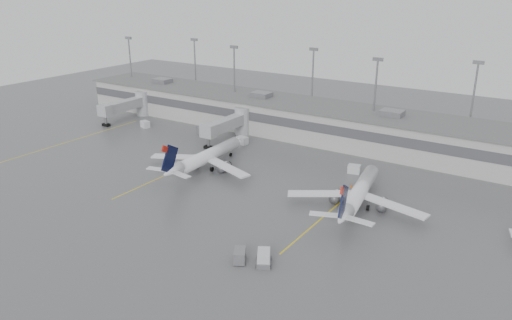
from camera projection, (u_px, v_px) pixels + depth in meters
The scene contains 17 objects.
ground at pixel (169, 234), 77.48m from camera, with size 260.00×260.00×0.00m, color #545457.
terminal at pixel (330, 123), 121.75m from camera, with size 152.00×17.00×9.45m.
light_masts at pixel (342, 87), 123.61m from camera, with size 142.40×8.00×20.60m.
jet_bridge_left at pixel (132, 105), 140.62m from camera, with size 4.00×17.20×7.00m.
jet_bridge_right at pixel (233, 123), 122.69m from camera, with size 4.00×17.20×7.00m.
stand_markings at pixel (254, 184), 96.39m from camera, with size 105.25×40.00×0.01m.
jet_mid_left at pixel (205, 157), 102.93m from camera, with size 24.25×27.21×8.80m.
jet_mid_right at pixel (358, 193), 85.55m from camera, with size 23.96×27.06×8.80m.
baggage_tug at pixel (264, 259), 68.96m from camera, with size 3.26×3.72×2.04m.
baggage_cart at pixel (240, 255), 69.61m from camera, with size 2.76×3.20×1.78m.
gse_uld_a at pixel (145, 124), 132.73m from camera, with size 2.51×1.67×1.78m, color silver.
gse_uld_b at pixel (242, 140), 119.28m from camera, with size 2.60×1.73×1.84m, color silver.
gse_uld_c at pixel (354, 169), 101.48m from camera, with size 2.47×1.64×1.75m, color silver.
gse_loader at pixel (204, 130), 127.26m from camera, with size 2.16×3.46×2.16m, color slate.
cone_a at pixel (107, 125), 134.50m from camera, with size 0.39×0.39×0.61m, color orange.
cone_b at pixel (217, 154), 111.74m from camera, with size 0.40×0.40×0.64m, color orange.
cone_c at pixel (352, 186), 94.61m from camera, with size 0.45×0.45×0.71m, color orange.
Camera 1 is at (48.85, -50.42, 37.25)m, focal length 35.00 mm.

